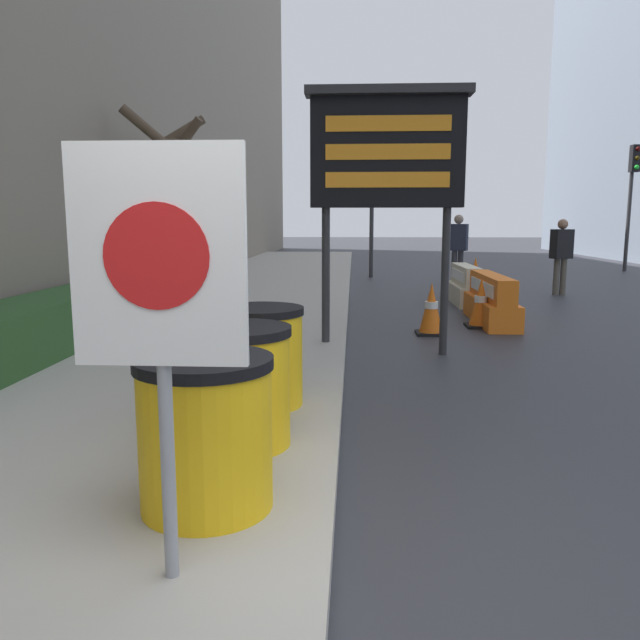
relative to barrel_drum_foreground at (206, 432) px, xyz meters
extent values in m
plane|color=#2D2D33|center=(0.68, -0.77, -0.55)|extent=(120.00, 120.00, 0.00)
cube|color=#284C23|center=(-2.84, 3.70, -0.10)|extent=(0.90, 7.53, 0.61)
cylinder|color=#4C3D2D|center=(-2.66, 8.45, 1.08)|extent=(0.38, 0.38, 2.98)
cylinder|color=#4C3D2D|center=(-2.47, 7.77, 2.37)|extent=(1.47, 0.60, 1.33)
cylinder|color=#4C3D2D|center=(-2.56, 8.90, 2.44)|extent=(1.03, 0.38, 1.17)
cylinder|color=#4C3D2D|center=(-3.64, 8.14, 2.23)|extent=(0.59, 2.09, 1.34)
cylinder|color=#4C3D2D|center=(-2.87, 9.15, 2.61)|extent=(1.50, 0.68, 1.07)
cylinder|color=yellow|center=(0.00, 0.00, -0.03)|extent=(0.70, 0.70, 0.75)
cylinder|color=black|center=(0.00, 0.00, 0.37)|extent=(0.72, 0.72, 0.06)
cylinder|color=yellow|center=(0.00, 0.94, -0.03)|extent=(0.70, 0.70, 0.75)
cylinder|color=black|center=(0.00, 0.94, 0.37)|extent=(0.72, 0.72, 0.06)
cylinder|color=yellow|center=(0.01, 1.88, -0.03)|extent=(0.70, 0.70, 0.75)
cylinder|color=black|center=(0.01, 1.88, 0.37)|extent=(0.72, 0.72, 0.06)
cylinder|color=gray|center=(0.00, -0.66, 0.28)|extent=(0.06, 0.06, 1.37)
cube|color=white|center=(0.00, -0.68, 0.96)|extent=(0.70, 0.04, 0.88)
cylinder|color=red|center=(0.00, -0.71, 0.96)|extent=(0.42, 0.01, 0.42)
cylinder|color=#28282B|center=(0.43, 4.59, 0.35)|extent=(0.10, 0.10, 1.81)
cylinder|color=#28282B|center=(1.89, 4.59, 0.35)|extent=(0.10, 0.10, 1.81)
cube|color=black|center=(1.16, 4.59, 1.90)|extent=(1.83, 0.24, 1.29)
cube|color=#28282B|center=(1.16, 4.52, 2.59)|extent=(1.95, 0.34, 0.10)
cube|color=orange|center=(1.16, 4.46, 2.22)|extent=(1.46, 0.02, 0.18)
cube|color=orange|center=(1.16, 4.46, 1.90)|extent=(1.46, 0.02, 0.18)
cube|color=orange|center=(1.16, 4.46, 1.57)|extent=(1.46, 0.02, 0.18)
cube|color=orange|center=(3.01, 7.08, -0.36)|extent=(0.52, 2.15, 0.39)
cube|color=orange|center=(3.01, 7.08, 0.04)|extent=(0.31, 2.15, 0.39)
cube|color=white|center=(2.85, 7.08, 0.04)|extent=(0.02, 1.72, 0.20)
cube|color=beige|center=(3.01, 9.45, -0.36)|extent=(0.51, 1.81, 0.38)
cube|color=beige|center=(3.01, 9.45, 0.02)|extent=(0.30, 1.81, 0.38)
cube|color=white|center=(2.85, 9.45, 0.02)|extent=(0.02, 1.45, 0.19)
cube|color=black|center=(2.75, 6.64, -0.53)|extent=(0.44, 0.44, 0.04)
cone|color=orange|center=(2.75, 6.64, -0.14)|extent=(0.35, 0.35, 0.74)
cylinder|color=white|center=(2.75, 6.64, -0.11)|extent=(0.20, 0.20, 0.10)
cube|color=black|center=(1.91, 5.96, -0.53)|extent=(0.43, 0.43, 0.04)
cone|color=orange|center=(1.91, 5.96, -0.15)|extent=(0.34, 0.34, 0.72)
cylinder|color=white|center=(1.91, 5.96, -0.12)|extent=(0.20, 0.20, 0.10)
cube|color=black|center=(3.68, 11.98, -0.53)|extent=(0.44, 0.44, 0.04)
cone|color=orange|center=(3.68, 11.98, -0.14)|extent=(0.35, 0.35, 0.74)
cylinder|color=white|center=(3.68, 11.98, -0.10)|extent=(0.20, 0.20, 0.10)
cylinder|color=#2D2D30|center=(1.28, 15.28, 1.36)|extent=(0.12, 0.12, 3.83)
cube|color=black|center=(1.28, 15.12, 2.86)|extent=(0.28, 0.28, 0.84)
sphere|color=red|center=(1.28, 14.97, 3.14)|extent=(0.15, 0.15, 0.15)
sphere|color=#392C06|center=(1.28, 14.97, 2.86)|extent=(0.15, 0.15, 0.15)
sphere|color=black|center=(1.28, 14.97, 2.58)|extent=(0.15, 0.15, 0.15)
cylinder|color=#2D2D30|center=(9.67, 17.88, 1.45)|extent=(0.12, 0.12, 4.01)
cube|color=black|center=(9.67, 17.72, 3.04)|extent=(0.28, 0.28, 0.84)
sphere|color=#360605|center=(9.67, 17.57, 3.32)|extent=(0.15, 0.15, 0.15)
sphere|color=#392C06|center=(9.67, 17.57, 3.04)|extent=(0.15, 0.15, 0.15)
sphere|color=green|center=(9.67, 17.57, 2.76)|extent=(0.15, 0.15, 0.15)
cylinder|color=#514C42|center=(5.30, 11.05, -0.15)|extent=(0.13, 0.13, 0.81)
cylinder|color=#514C42|center=(5.45, 11.05, -0.15)|extent=(0.13, 0.13, 0.81)
cube|color=black|center=(5.37, 11.05, 0.58)|extent=(0.51, 0.40, 0.64)
sphere|color=#926A52|center=(5.37, 11.05, 1.02)|extent=(0.22, 0.22, 0.22)
cylinder|color=#333338|center=(3.41, 13.43, -0.12)|extent=(0.14, 0.14, 0.87)
cylinder|color=#333338|center=(3.57, 13.43, -0.12)|extent=(0.14, 0.14, 0.87)
cube|color=#232838|center=(3.49, 13.43, 0.66)|extent=(0.54, 0.43, 0.69)
sphere|color=gray|center=(3.49, 13.43, 1.13)|extent=(0.24, 0.24, 0.24)
camera|label=1|loc=(0.77, -3.10, 1.10)|focal=35.00mm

